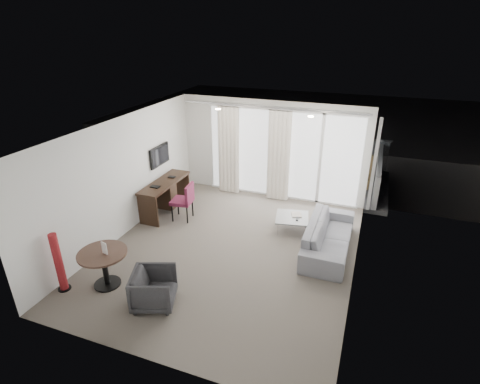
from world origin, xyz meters
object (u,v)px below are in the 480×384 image
(round_table, at_px, (105,269))
(tub_armchair, at_px, (154,289))
(sofa, at_px, (329,236))
(coffee_table, at_px, (292,223))
(red_lamp, at_px, (59,263))
(desk_chair, at_px, (182,202))
(rattan_chair_b, at_px, (362,172))
(desk, at_px, (166,197))
(rattan_chair_a, at_px, (320,172))

(round_table, relative_size, tub_armchair, 1.23)
(round_table, bearing_deg, sofa, 35.58)
(coffee_table, height_order, sofa, sofa)
(red_lamp, height_order, coffee_table, red_lamp)
(red_lamp, distance_m, sofa, 5.18)
(desk_chair, xyz_separation_m, sofa, (3.51, -0.14, -0.14))
(red_lamp, bearing_deg, tub_armchair, 7.59)
(desk_chair, xyz_separation_m, tub_armchair, (1.01, -2.86, -0.14))
(red_lamp, xyz_separation_m, rattan_chair_b, (4.65, 6.73, -0.14))
(desk, distance_m, red_lamp, 3.33)
(desk, height_order, coffee_table, desk)
(desk, relative_size, rattan_chair_a, 2.05)
(round_table, distance_m, rattan_chair_b, 7.52)
(round_table, relative_size, red_lamp, 0.76)
(desk, bearing_deg, coffee_table, 3.25)
(tub_armchair, distance_m, rattan_chair_a, 6.36)
(rattan_chair_a, bearing_deg, round_table, -115.53)
(desk_chair, relative_size, red_lamp, 0.81)
(sofa, bearing_deg, round_table, 125.58)
(round_table, xyz_separation_m, rattan_chair_b, (4.01, 6.36, 0.09))
(rattan_chair_a, bearing_deg, sofa, -77.45)
(desk, xyz_separation_m, tub_armchair, (1.60, -3.09, -0.08))
(rattan_chair_a, xyz_separation_m, rattan_chair_b, (1.16, 0.38, 0.02))
(desk_chair, height_order, tub_armchair, desk_chair)
(round_table, distance_m, red_lamp, 0.78)
(coffee_table, bearing_deg, desk_chair, -171.11)
(red_lamp, relative_size, sofa, 0.52)
(coffee_table, xyz_separation_m, sofa, (0.90, -0.55, 0.16))
(round_table, height_order, rattan_chair_a, rattan_chair_a)
(tub_armchair, relative_size, rattan_chair_b, 0.81)
(desk_chair, relative_size, round_table, 1.07)
(tub_armchair, bearing_deg, rattan_chair_b, -44.27)
(desk, xyz_separation_m, round_table, (0.49, -2.95, -0.05))
(tub_armchair, height_order, coffee_table, tub_armchair)
(desk_chair, xyz_separation_m, coffee_table, (2.61, 0.41, -0.30))
(sofa, bearing_deg, coffee_table, 58.63)
(tub_armchair, xyz_separation_m, sofa, (2.50, 2.72, 0.00))
(desk_chair, relative_size, rattan_chair_b, 1.06)
(desk, height_order, red_lamp, red_lamp)
(round_table, xyz_separation_m, rattan_chair_a, (2.85, 5.97, 0.07))
(red_lamp, bearing_deg, sofa, 34.79)
(coffee_table, distance_m, rattan_chair_b, 3.49)
(desk, distance_m, rattan_chair_a, 4.50)
(tub_armchair, height_order, rattan_chair_b, rattan_chair_b)
(coffee_table, bearing_deg, red_lamp, -133.66)
(round_table, height_order, rattan_chair_b, rattan_chair_b)
(desk, relative_size, round_table, 1.97)
(rattan_chair_b, bearing_deg, red_lamp, -119.59)
(round_table, distance_m, sofa, 4.43)
(sofa, bearing_deg, desk, 84.84)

